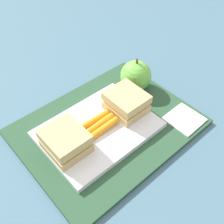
{
  "coord_description": "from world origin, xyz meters",
  "views": [
    {
      "loc": [
        -0.24,
        -0.29,
        0.45
      ],
      "look_at": [
        0.01,
        0.0,
        0.04
      ],
      "focal_mm": 43.75,
      "sensor_mm": 36.0,
      "label": 1
    }
  ],
  "objects_px": {
    "sandwich_half_left": "(65,141)",
    "paper_napkin": "(184,119)",
    "sandwich_half_right": "(126,102)",
    "carrot_sticks_bundle": "(98,125)",
    "apple": "(136,76)",
    "food_tray": "(98,129)"
  },
  "relations": [
    {
      "from": "sandwich_half_left",
      "to": "apple",
      "type": "distance_m",
      "value": 0.24
    },
    {
      "from": "sandwich_half_right",
      "to": "paper_napkin",
      "type": "height_order",
      "value": "sandwich_half_right"
    },
    {
      "from": "sandwich_half_right",
      "to": "paper_napkin",
      "type": "bearing_deg",
      "value": -49.94
    },
    {
      "from": "sandwich_half_left",
      "to": "apple",
      "type": "relative_size",
      "value": 0.95
    },
    {
      "from": "paper_napkin",
      "to": "apple",
      "type": "bearing_deg",
      "value": 92.75
    },
    {
      "from": "sandwich_half_left",
      "to": "paper_napkin",
      "type": "xyz_separation_m",
      "value": [
        0.24,
        -0.1,
        -0.03
      ]
    },
    {
      "from": "sandwich_half_right",
      "to": "carrot_sticks_bundle",
      "type": "height_order",
      "value": "sandwich_half_right"
    },
    {
      "from": "paper_napkin",
      "to": "food_tray",
      "type": "bearing_deg",
      "value": 148.64
    },
    {
      "from": "food_tray",
      "to": "apple",
      "type": "xyz_separation_m",
      "value": [
        0.15,
        0.05,
        0.03
      ]
    },
    {
      "from": "sandwich_half_right",
      "to": "carrot_sticks_bundle",
      "type": "bearing_deg",
      "value": 179.42
    },
    {
      "from": "apple",
      "to": "paper_napkin",
      "type": "distance_m",
      "value": 0.15
    },
    {
      "from": "food_tray",
      "to": "apple",
      "type": "bearing_deg",
      "value": 17.02
    },
    {
      "from": "carrot_sticks_bundle",
      "to": "paper_napkin",
      "type": "height_order",
      "value": "carrot_sticks_bundle"
    },
    {
      "from": "sandwich_half_right",
      "to": "apple",
      "type": "distance_m",
      "value": 0.09
    },
    {
      "from": "sandwich_half_right",
      "to": "carrot_sticks_bundle",
      "type": "xyz_separation_m",
      "value": [
        -0.08,
        0.0,
        -0.01
      ]
    },
    {
      "from": "sandwich_half_right",
      "to": "sandwich_half_left",
      "type": "bearing_deg",
      "value": 180.0
    },
    {
      "from": "paper_napkin",
      "to": "carrot_sticks_bundle",
      "type": "bearing_deg",
      "value": 148.25
    },
    {
      "from": "food_tray",
      "to": "sandwich_half_right",
      "type": "distance_m",
      "value": 0.08
    },
    {
      "from": "sandwich_half_left",
      "to": "paper_napkin",
      "type": "height_order",
      "value": "sandwich_half_left"
    },
    {
      "from": "sandwich_half_right",
      "to": "paper_napkin",
      "type": "relative_size",
      "value": 1.14
    },
    {
      "from": "apple",
      "to": "paper_napkin",
      "type": "bearing_deg",
      "value": -87.25
    },
    {
      "from": "food_tray",
      "to": "paper_napkin",
      "type": "relative_size",
      "value": 3.29
    }
  ]
}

